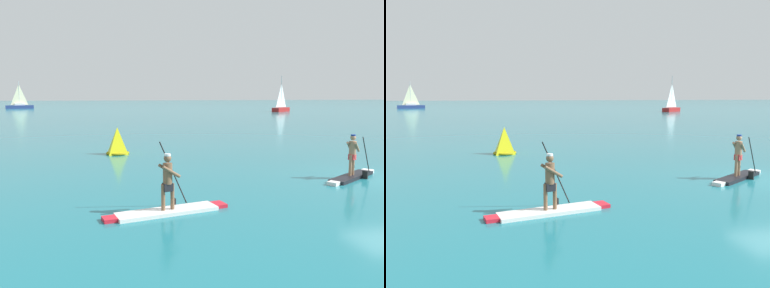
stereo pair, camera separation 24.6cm
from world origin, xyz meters
The scene contains 5 objects.
paddleboarder_near_left centered at (-8.89, -2.37, 0.31)m, with size 3.59×1.29×2.00m.
paddleboarder_mid_center centered at (-1.13, 0.50, 0.32)m, with size 3.23×2.28×1.75m.
race_marker_buoy centered at (-9.92, 8.90, 0.68)m, with size 1.48×1.48×1.50m.
sailboat_left_horizon centered at (-30.52, 86.46, 0.81)m, with size 6.34×2.87×6.44m.
sailboat_right_horizon centered at (22.90, 57.44, 0.79)m, with size 4.79×4.32×6.90m.
Camera 2 is at (-10.26, -12.73, 3.26)m, focal length 36.19 mm.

